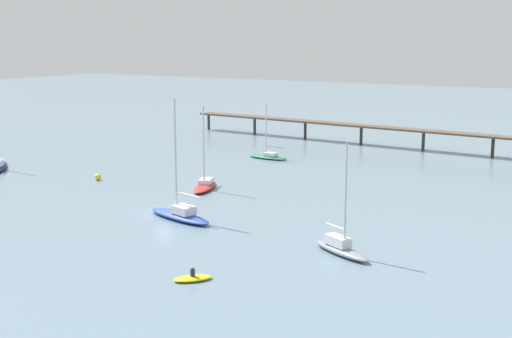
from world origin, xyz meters
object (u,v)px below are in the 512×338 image
Objects in this scene: dinghy_yellow at (193,278)px; mooring_buoy_outer at (98,177)px; sailboat_blue at (180,213)px; sailboat_gray at (341,246)px; pier at (467,126)px; sailboat_red at (205,184)px; sailboat_green at (268,156)px.

dinghy_yellow reaches higher than mooring_buoy_outer.
sailboat_blue is 14.42× the size of mooring_buoy_outer.
sailboat_gray is 41.39m from mooring_buoy_outer.
pier is 81.20× the size of mooring_buoy_outer.
sailboat_blue reaches higher than pier.
sailboat_red is (-5.99, 13.09, -0.11)m from sailboat_blue.
pier is at bearing 37.44° from sailboat_green.
pier reaches higher than mooring_buoy_outer.
sailboat_gray is (24.56, -15.44, 0.10)m from sailboat_red.
mooring_buoy_outer is at bearing -169.93° from sailboat_red.
sailboat_blue is 18.72m from sailboat_gray.
sailboat_green is 47.18m from sailboat_gray.
sailboat_gray reaches higher than mooring_buoy_outer.
sailboat_green is at bearing 127.01° from sailboat_gray.
sailboat_blue reaches higher than mooring_buoy_outer.
dinghy_yellow is 40.62m from mooring_buoy_outer.
sailboat_blue is at bearing -26.71° from mooring_buoy_outer.
mooring_buoy_outer is at bearing 142.87° from dinghy_yellow.
dinghy_yellow is (17.58, -27.15, -0.39)m from sailboat_red.
sailboat_blue reaches higher than sailboat_red.
sailboat_gray is 3.06× the size of dinghy_yellow.
pier is 5.63× the size of sailboat_blue.
sailboat_red is 29.01m from sailboat_gray.
sailboat_red reaches higher than sailboat_green.
sailboat_red is 15.03m from mooring_buoy_outer.
sailboat_red is at bearing 114.59° from sailboat_blue.
sailboat_green is (-9.83, 35.33, -0.19)m from sailboat_blue.
pier is 56.71m from sailboat_gray.
pier is at bearing 50.90° from mooring_buoy_outer.
sailboat_red is 32.35m from dinghy_yellow.
sailboat_blue is 23.28m from mooring_buoy_outer.
sailboat_green is 53.84m from dinghy_yellow.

